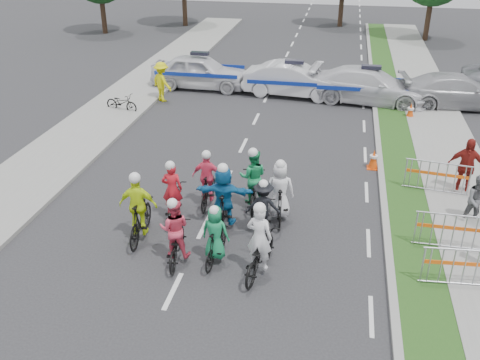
% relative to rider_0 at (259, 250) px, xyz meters
% --- Properties ---
extents(ground, '(90.00, 90.00, 0.00)m').
position_rel_rider_0_xyz_m(ground, '(-1.89, -1.13, -0.67)').
color(ground, '#28282B').
rests_on(ground, ground).
extents(curb_right, '(0.20, 60.00, 0.12)m').
position_rel_rider_0_xyz_m(curb_right, '(3.21, 3.87, -0.61)').
color(curb_right, gray).
rests_on(curb_right, ground).
extents(grass_strip, '(1.20, 60.00, 0.11)m').
position_rel_rider_0_xyz_m(grass_strip, '(3.91, 3.87, -0.61)').
color(grass_strip, '#1E4B18').
rests_on(grass_strip, ground).
extents(sidewalk_right, '(2.40, 60.00, 0.13)m').
position_rel_rider_0_xyz_m(sidewalk_right, '(5.71, 3.87, -0.60)').
color(sidewalk_right, gray).
rests_on(sidewalk_right, ground).
extents(sidewalk_left, '(3.00, 60.00, 0.13)m').
position_rel_rider_0_xyz_m(sidewalk_left, '(-8.39, 3.87, -0.60)').
color(sidewalk_left, gray).
rests_on(sidewalk_left, ground).
extents(rider_0, '(1.02, 2.08, 2.03)m').
position_rel_rider_0_xyz_m(rider_0, '(0.00, 0.00, 0.00)').
color(rider_0, black).
rests_on(rider_0, ground).
extents(rider_1, '(0.74, 1.63, 1.68)m').
position_rel_rider_0_xyz_m(rider_1, '(-1.16, 0.25, -0.01)').
color(rider_1, black).
rests_on(rider_1, ground).
extents(rider_2, '(0.84, 1.87, 1.85)m').
position_rel_rider_0_xyz_m(rider_2, '(-2.17, 0.12, 0.02)').
color(rider_2, black).
rests_on(rider_2, ground).
extents(rider_3, '(1.06, 1.98, 2.05)m').
position_rel_rider_0_xyz_m(rider_3, '(-3.42, 0.91, 0.11)').
color(rider_3, black).
rests_on(rider_3, ground).
extents(rider_4, '(1.01, 1.76, 1.75)m').
position_rel_rider_0_xyz_m(rider_4, '(-0.17, 1.73, 0.02)').
color(rider_4, black).
rests_on(rider_4, ground).
extents(rider_5, '(1.64, 1.96, 2.04)m').
position_rel_rider_0_xyz_m(rider_5, '(-1.31, 1.92, 0.18)').
color(rider_5, black).
rests_on(rider_5, ground).
extents(rider_6, '(0.90, 1.92, 1.88)m').
position_rel_rider_0_xyz_m(rider_6, '(-2.86, 2.12, -0.04)').
color(rider_6, black).
rests_on(rider_6, ground).
extents(rider_7, '(0.89, 1.91, 1.95)m').
position_rel_rider_0_xyz_m(rider_7, '(0.16, 2.63, 0.09)').
color(rider_7, black).
rests_on(rider_7, ground).
extents(rider_8, '(0.91, 2.01, 1.98)m').
position_rel_rider_0_xyz_m(rider_8, '(-0.72, 3.24, 0.06)').
color(rider_8, black).
rests_on(rider_8, ground).
extents(rider_9, '(0.93, 1.76, 1.84)m').
position_rel_rider_0_xyz_m(rider_9, '(-2.08, 3.12, 0.04)').
color(rider_9, black).
rests_on(rider_9, ground).
extents(police_car_0, '(4.97, 2.11, 1.68)m').
position_rel_rider_0_xyz_m(police_car_0, '(-5.42, 14.90, 0.17)').
color(police_car_0, silver).
rests_on(police_car_0, ground).
extents(police_car_1, '(4.97, 2.19, 1.59)m').
position_rel_rider_0_xyz_m(police_car_1, '(-0.66, 14.47, 0.13)').
color(police_car_1, silver).
rests_on(police_car_1, ground).
extents(police_car_2, '(5.79, 3.02, 1.60)m').
position_rel_rider_0_xyz_m(police_car_2, '(2.91, 14.14, 0.13)').
color(police_car_2, silver).
rests_on(police_car_2, ground).
extents(civilian_sedan, '(5.41, 2.69, 1.51)m').
position_rel_rider_0_xyz_m(civilian_sedan, '(6.84, 14.22, 0.09)').
color(civilian_sedan, '#A9A9AD').
rests_on(civilian_sedan, ground).
extents(spectator_1, '(0.80, 0.65, 1.53)m').
position_rel_rider_0_xyz_m(spectator_1, '(5.69, 3.46, 0.10)').
color(spectator_1, '#5A5B5F').
rests_on(spectator_1, ground).
extents(spectator_2, '(1.18, 0.67, 1.90)m').
position_rel_rider_0_xyz_m(spectator_2, '(5.65, 5.33, 0.28)').
color(spectator_2, maroon).
rests_on(spectator_2, ground).
extents(marshal_hiviz, '(1.38, 1.25, 1.86)m').
position_rel_rider_0_xyz_m(marshal_hiviz, '(-6.64, 12.49, 0.26)').
color(marshal_hiviz, yellow).
rests_on(marshal_hiviz, ground).
extents(barrier_0, '(2.03, 0.65, 1.12)m').
position_rel_rider_0_xyz_m(barrier_0, '(4.81, 0.27, -0.11)').
color(barrier_0, '#A5A8AD').
rests_on(barrier_0, ground).
extents(barrier_1, '(2.01, 0.53, 1.12)m').
position_rel_rider_0_xyz_m(barrier_1, '(4.81, 1.88, -0.11)').
color(barrier_1, '#A5A8AD').
rests_on(barrier_1, ground).
extents(barrier_2, '(2.05, 0.76, 1.12)m').
position_rel_rider_0_xyz_m(barrier_2, '(4.81, 5.14, -0.11)').
color(barrier_2, '#A5A8AD').
rests_on(barrier_2, ground).
extents(cone_0, '(0.40, 0.40, 0.70)m').
position_rel_rider_0_xyz_m(cone_0, '(2.95, 6.74, -0.33)').
color(cone_0, '#F24C0C').
rests_on(cone_0, ground).
extents(cone_1, '(0.40, 0.40, 0.70)m').
position_rel_rider_0_xyz_m(cone_1, '(4.66, 12.19, -0.33)').
color(cone_1, '#F24C0C').
rests_on(cone_1, ground).
extents(parked_bike, '(1.68, 0.90, 0.84)m').
position_rel_rider_0_xyz_m(parked_bike, '(-7.96, 10.67, -0.25)').
color(parked_bike, black).
rests_on(parked_bike, ground).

